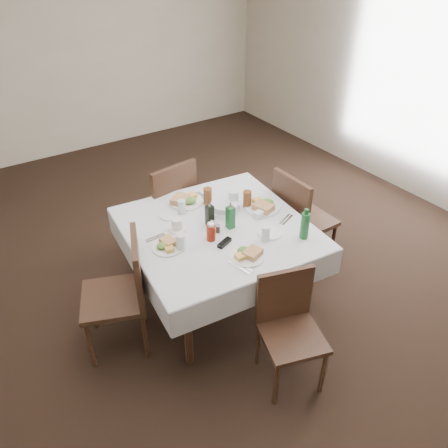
% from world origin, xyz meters
% --- Properties ---
extents(ground_plane, '(7.00, 7.00, 0.00)m').
position_xyz_m(ground_plane, '(0.00, 0.00, 0.00)').
color(ground_plane, black).
extents(room_shell, '(6.04, 7.04, 2.80)m').
position_xyz_m(room_shell, '(0.00, 0.00, 1.71)').
color(room_shell, '#B9A78E').
rests_on(room_shell, ground).
extents(dining_table, '(1.49, 1.49, 0.76)m').
position_xyz_m(dining_table, '(0.03, -0.23, 0.68)').
color(dining_table, black).
rests_on(dining_table, ground).
extents(chair_north, '(0.53, 0.53, 0.99)m').
position_xyz_m(chair_north, '(0.02, 0.58, 0.56)').
color(chair_north, black).
rests_on(chair_north, ground).
extents(chair_south, '(0.50, 0.50, 0.84)m').
position_xyz_m(chair_south, '(0.04, -1.09, 0.48)').
color(chair_south, black).
rests_on(chair_south, ground).
extents(chair_east, '(0.46, 0.46, 0.97)m').
position_xyz_m(chair_east, '(0.89, -0.22, 0.55)').
color(chair_east, black).
rests_on(chair_east, ground).
extents(chair_west, '(0.58, 0.58, 0.95)m').
position_xyz_m(chair_west, '(-0.77, -0.24, 0.54)').
color(chair_west, black).
rests_on(chair_west, ground).
extents(meal_north, '(0.29, 0.29, 0.06)m').
position_xyz_m(meal_north, '(-0.00, 0.22, 0.79)').
color(meal_north, white).
rests_on(meal_north, dining_table).
extents(meal_south, '(0.25, 0.25, 0.05)m').
position_xyz_m(meal_south, '(0.00, -0.66, 0.78)').
color(meal_south, white).
rests_on(meal_south, dining_table).
extents(meal_east, '(0.29, 0.29, 0.06)m').
position_xyz_m(meal_east, '(0.49, -0.21, 0.79)').
color(meal_east, white).
rests_on(meal_east, dining_table).
extents(meal_west, '(0.23, 0.23, 0.05)m').
position_xyz_m(meal_west, '(-0.42, -0.25, 0.78)').
color(meal_west, white).
rests_on(meal_west, dining_table).
extents(side_plate_a, '(0.15, 0.15, 0.01)m').
position_xyz_m(side_plate_a, '(-0.21, 0.11, 0.77)').
color(side_plate_a, white).
rests_on(side_plate_a, dining_table).
extents(side_plate_b, '(0.18, 0.18, 0.01)m').
position_xyz_m(side_plate_b, '(0.31, -0.53, 0.77)').
color(side_plate_b, white).
rests_on(side_plate_b, dining_table).
extents(water_n, '(0.06, 0.06, 0.12)m').
position_xyz_m(water_n, '(-0.10, 0.10, 0.82)').
color(water_n, silver).
rests_on(water_n, dining_table).
extents(water_s, '(0.07, 0.07, 0.12)m').
position_xyz_m(water_s, '(0.23, -0.57, 0.82)').
color(water_s, silver).
rests_on(water_s, dining_table).
extents(water_e, '(0.08, 0.08, 0.15)m').
position_xyz_m(water_e, '(0.30, -0.06, 0.84)').
color(water_e, silver).
rests_on(water_e, dining_table).
extents(water_w, '(0.07, 0.07, 0.13)m').
position_xyz_m(water_w, '(-0.34, -0.33, 0.83)').
color(water_w, silver).
rests_on(water_w, dining_table).
extents(iced_tea_a, '(0.07, 0.07, 0.15)m').
position_xyz_m(iced_tea_a, '(0.15, 0.10, 0.84)').
color(iced_tea_a, brown).
rests_on(iced_tea_a, dining_table).
extents(iced_tea_b, '(0.07, 0.07, 0.14)m').
position_xyz_m(iced_tea_b, '(0.40, -0.12, 0.83)').
color(iced_tea_b, brown).
rests_on(iced_tea_b, dining_table).
extents(bread_basket, '(0.24, 0.24, 0.08)m').
position_xyz_m(bread_basket, '(0.20, -0.08, 0.80)').
color(bread_basket, silver).
rests_on(bread_basket, dining_table).
extents(oil_cruet_dark, '(0.05, 0.05, 0.22)m').
position_xyz_m(oil_cruet_dark, '(-0.01, -0.17, 0.86)').
color(oil_cruet_dark, black).
rests_on(oil_cruet_dark, dining_table).
extents(oil_cruet_green, '(0.06, 0.06, 0.23)m').
position_xyz_m(oil_cruet_green, '(0.11, -0.29, 0.86)').
color(oil_cruet_green, '#1B612A').
rests_on(oil_cruet_green, dining_table).
extents(ketchup_bottle, '(0.07, 0.07, 0.15)m').
position_xyz_m(ketchup_bottle, '(-0.10, -0.34, 0.83)').
color(ketchup_bottle, maroon).
rests_on(ketchup_bottle, dining_table).
extents(salt_shaker, '(0.04, 0.04, 0.08)m').
position_xyz_m(salt_shaker, '(-0.00, -0.22, 0.80)').
color(salt_shaker, white).
rests_on(salt_shaker, dining_table).
extents(pepper_shaker, '(0.03, 0.03, 0.07)m').
position_xyz_m(pepper_shaker, '(-0.01, -0.29, 0.80)').
color(pepper_shaker, '#3A2C21').
rests_on(pepper_shaker, dining_table).
extents(coffee_mug, '(0.14, 0.14, 0.10)m').
position_xyz_m(coffee_mug, '(-0.25, -0.09, 0.81)').
color(coffee_mug, white).
rests_on(coffee_mug, dining_table).
extents(sunglasses, '(0.14, 0.09, 0.03)m').
position_xyz_m(sunglasses, '(-0.05, -0.45, 0.78)').
color(sunglasses, black).
rests_on(sunglasses, dining_table).
extents(green_bottle, '(0.07, 0.07, 0.25)m').
position_xyz_m(green_bottle, '(0.49, -0.70, 0.87)').
color(green_bottle, '#1B612A').
rests_on(green_bottle, dining_table).
extents(sugar_caddy, '(0.11, 0.08, 0.05)m').
position_xyz_m(sugar_caddy, '(0.39, -0.29, 0.79)').
color(sugar_caddy, white).
rests_on(sugar_caddy, dining_table).
extents(cutlery_n, '(0.04, 0.16, 0.01)m').
position_xyz_m(cutlery_n, '(0.17, 0.23, 0.77)').
color(cutlery_n, silver).
rests_on(cutlery_n, dining_table).
extents(cutlery_s, '(0.09, 0.20, 0.01)m').
position_xyz_m(cutlery_s, '(-0.10, -0.73, 0.77)').
color(cutlery_s, silver).
rests_on(cutlery_s, dining_table).
extents(cutlery_e, '(0.17, 0.10, 0.01)m').
position_xyz_m(cutlery_e, '(0.54, -0.45, 0.77)').
color(cutlery_e, silver).
rests_on(cutlery_e, dining_table).
extents(cutlery_w, '(0.16, 0.05, 0.01)m').
position_xyz_m(cutlery_w, '(-0.44, -0.10, 0.77)').
color(cutlery_w, silver).
rests_on(cutlery_w, dining_table).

